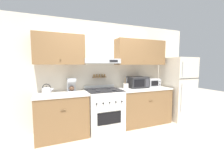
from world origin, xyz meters
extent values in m
plane|color=#B2A38E|center=(0.00, 0.00, 0.00)|extent=(16.00, 16.00, 0.00)
cube|color=beige|center=(0.00, 0.71, 1.27)|extent=(5.20, 0.08, 2.55)
cube|color=brown|center=(-0.92, 0.50, 1.84)|extent=(1.03, 0.33, 0.64)
sphere|color=brown|center=(-0.92, 0.32, 1.62)|extent=(0.02, 0.02, 0.02)
cube|color=brown|center=(1.09, 0.50, 1.84)|extent=(1.36, 0.33, 0.64)
sphere|color=brown|center=(1.09, 0.32, 1.62)|extent=(0.02, 0.02, 0.02)
cube|color=#ADAFB5|center=(0.00, 0.48, 1.60)|extent=(0.85, 0.37, 0.11)
cube|color=black|center=(0.24, 0.29, 1.60)|extent=(0.20, 0.01, 0.05)
cube|color=brown|center=(0.00, 0.63, 1.21)|extent=(0.34, 0.07, 0.02)
cylinder|color=olive|center=(-0.14, 0.63, 1.25)|extent=(0.03, 0.03, 0.06)
cylinder|color=olive|center=(-0.07, 0.63, 1.25)|extent=(0.03, 0.03, 0.06)
cylinder|color=olive|center=(0.00, 0.63, 1.25)|extent=(0.03, 0.03, 0.06)
cylinder|color=olive|center=(0.07, 0.63, 1.25)|extent=(0.03, 0.03, 0.06)
cylinder|color=olive|center=(0.14, 0.63, 1.25)|extent=(0.03, 0.03, 0.06)
cube|color=brown|center=(-0.92, 0.34, 0.44)|extent=(1.03, 0.65, 0.88)
cube|color=silver|center=(-0.92, 0.34, 0.90)|extent=(1.05, 0.67, 0.03)
cylinder|color=brown|center=(-0.92, 0.01, 0.66)|extent=(0.10, 0.01, 0.01)
cube|color=brown|center=(1.09, 0.34, 0.44)|extent=(1.36, 0.65, 0.88)
cube|color=silver|center=(1.09, 0.34, 0.90)|extent=(1.39, 0.67, 0.03)
cylinder|color=brown|center=(1.09, 0.01, 0.66)|extent=(0.10, 0.01, 0.01)
cube|color=white|center=(0.00, 0.31, 0.47)|extent=(0.78, 0.69, 0.93)
cube|color=black|center=(0.00, -0.04, 0.39)|extent=(0.53, 0.01, 0.26)
cylinder|color=#ADAFB5|center=(0.00, -0.07, 0.58)|extent=(0.55, 0.02, 0.02)
cube|color=black|center=(0.00, 0.31, 0.94)|extent=(0.78, 0.69, 0.01)
cylinder|color=#232326|center=(-0.19, 0.14, 0.95)|extent=(0.11, 0.11, 0.02)
cylinder|color=#232326|center=(0.19, 0.14, 0.95)|extent=(0.11, 0.11, 0.02)
cylinder|color=#232326|center=(-0.19, 0.48, 0.95)|extent=(0.11, 0.11, 0.02)
cylinder|color=#232326|center=(0.19, 0.48, 0.95)|extent=(0.11, 0.11, 0.02)
cylinder|color=black|center=(-0.28, -0.05, 0.73)|extent=(0.03, 0.02, 0.03)
cylinder|color=black|center=(-0.14, -0.05, 0.73)|extent=(0.03, 0.02, 0.03)
cylinder|color=black|center=(0.00, -0.05, 0.73)|extent=(0.03, 0.02, 0.03)
cylinder|color=black|center=(0.14, -0.05, 0.73)|extent=(0.03, 0.02, 0.03)
cylinder|color=black|center=(0.28, -0.05, 0.73)|extent=(0.03, 0.02, 0.03)
cube|color=white|center=(0.00, 0.64, 0.98)|extent=(0.78, 0.04, 0.06)
cube|color=beige|center=(2.19, 0.28, 0.86)|extent=(0.69, 0.75, 1.71)
cube|color=black|center=(2.19, -0.10, 1.16)|extent=(0.69, 0.01, 0.01)
cylinder|color=#ADAFB5|center=(1.93, -0.11, 1.40)|extent=(0.02, 0.02, 0.38)
cylinder|color=#ADAFB5|center=(1.93, -0.11, 0.68)|extent=(0.02, 0.02, 0.72)
cylinder|color=#B7B7BC|center=(-1.20, 0.45, 0.97)|extent=(0.18, 0.18, 0.11)
ellipsoid|color=#B7B7BC|center=(-1.20, 0.45, 1.02)|extent=(0.17, 0.17, 0.06)
sphere|color=black|center=(-1.20, 0.45, 1.06)|extent=(0.02, 0.02, 0.02)
cylinder|color=#B7B7BC|center=(-1.11, 0.45, 0.99)|extent=(0.11, 0.04, 0.10)
torus|color=black|center=(-1.20, 0.45, 1.04)|extent=(0.16, 0.01, 0.16)
cube|color=#ADAFB5|center=(-0.70, 0.45, 0.93)|extent=(0.18, 0.20, 0.03)
cube|color=#ADAFB5|center=(-0.70, 0.52, 1.07)|extent=(0.18, 0.08, 0.30)
cube|color=#ADAFB5|center=(-0.70, 0.44, 1.18)|extent=(0.18, 0.16, 0.07)
ellipsoid|color=#4C3323|center=(-0.70, 0.43, 1.00)|extent=(0.12, 0.12, 0.10)
cube|color=#232326|center=(0.99, 0.47, 1.06)|extent=(0.49, 0.38, 0.29)
cube|color=black|center=(0.93, 0.28, 1.06)|extent=(0.30, 0.01, 0.18)
cube|color=#38383D|center=(1.17, 0.28, 1.06)|extent=(0.10, 0.01, 0.21)
cylinder|color=silver|center=(0.64, 0.45, 0.98)|extent=(0.14, 0.14, 0.12)
cylinder|color=olive|center=(0.62, 0.44, 1.11)|extent=(0.01, 0.05, 0.16)
cylinder|color=#28282B|center=(0.65, 0.46, 1.11)|extent=(0.01, 0.04, 0.16)
cylinder|color=#B2B2B7|center=(0.67, 0.47, 1.11)|extent=(0.01, 0.03, 0.16)
cube|color=#ADAFB5|center=(1.46, 0.45, 1.03)|extent=(0.35, 0.27, 0.22)
cube|color=black|center=(1.43, 0.31, 1.03)|extent=(0.22, 0.01, 0.13)
cylinder|color=black|center=(1.59, 0.31, 1.07)|extent=(0.03, 0.01, 0.03)
cylinder|color=black|center=(1.59, 0.31, 0.99)|extent=(0.03, 0.01, 0.03)
camera|label=1|loc=(-1.12, -2.89, 1.50)|focal=24.00mm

